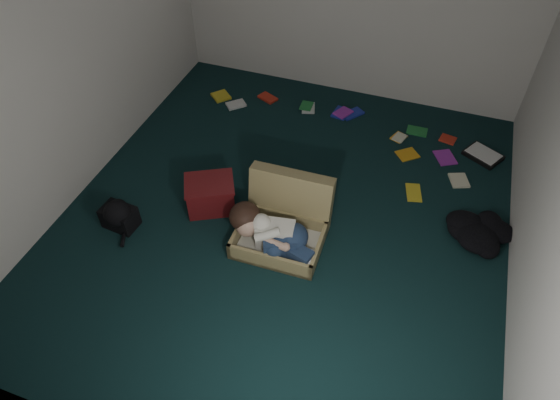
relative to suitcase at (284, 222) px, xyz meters
The scene contains 10 objects.
floor 0.28m from the suitcase, 105.61° to the left, with size 4.50×4.50×0.00m, color black.
wall_front 2.32m from the suitcase, 91.75° to the right, with size 4.50×4.50×0.00m, color silver.
wall_left 2.36m from the suitcase, behind, with size 4.50×4.50×0.00m, color silver.
suitcase is the anchor object (origin of this frame).
person 0.20m from the suitcase, 104.13° to the right, with size 0.82×0.39×0.34m.
maroon_bin 0.77m from the suitcase, behind, with size 0.56×0.52×0.31m.
backpack 1.50m from the suitcase, 164.82° to the right, with size 0.38×0.30×0.23m, color black, non-canonical shape.
clothing_pile 1.69m from the suitcase, 18.67° to the left, with size 0.48×0.39×0.15m, color black, non-canonical shape.
paper_tray 2.38m from the suitcase, 46.34° to the left, with size 0.44×0.41×0.05m.
book_scatter 1.73m from the suitcase, 80.17° to the left, with size 3.07×1.32×0.02m.
Camera 1 is at (1.01, -3.02, 3.45)m, focal length 32.00 mm.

